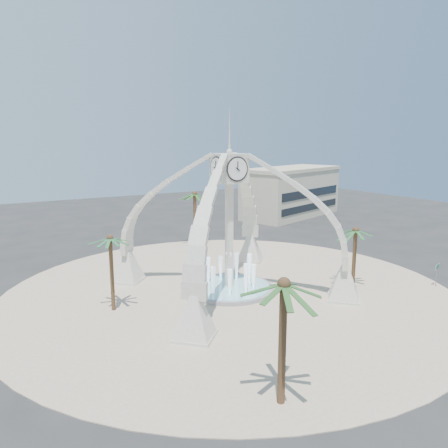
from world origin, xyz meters
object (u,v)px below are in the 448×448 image
fountain (229,288)px  palm_north (195,195)px  palm_east (356,231)px  palm_west (110,239)px  palm_south (284,286)px  clock_tower (229,220)px  street_sign (437,270)px

fountain → palm_north: (5.19, 16.92, 6.29)m
palm_east → palm_north: 22.60m
palm_west → palm_south: size_ratio=0.90×
clock_tower → palm_west: (-10.38, 0.77, -0.64)m
palm_south → street_sign: bearing=16.7°
fountain → palm_east: (10.34, -5.05, 5.05)m
fountain → palm_north: 18.78m
palm_east → street_sign: palm_east is taller
fountain → street_sign: size_ratio=3.53×
palm_east → palm_south: 20.23m
clock_tower → palm_west: clock_tower is taller
clock_tower → fountain: 6.20m
fountain → palm_south: size_ratio=1.09×
clock_tower → palm_east: size_ratio=2.92×
fountain → palm_south: bearing=-112.4°
clock_tower → palm_west: size_ratio=2.72×
clock_tower → fountain: clock_tower is taller
palm_east → palm_west: bearing=164.3°
fountain → palm_west: size_ratio=1.21×
palm_north → street_sign: bearing=-65.1°
fountain → street_sign: bearing=-27.3°
palm_east → street_sign: (6.83, -3.82, -3.72)m
palm_south → palm_west: bearing=102.6°
palm_west → palm_south: bearing=-77.4°
palm_west → street_sign: palm_west is taller
clock_tower → palm_west: bearing=175.8°
street_sign → palm_north: bearing=99.4°
palm_east → palm_north: (-5.15, 21.97, 1.24)m
fountain → clock_tower: bearing=-90.0°
palm_north → palm_south: size_ratio=1.02×
palm_west → palm_south: 17.22m
palm_east → palm_south: size_ratio=0.84×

